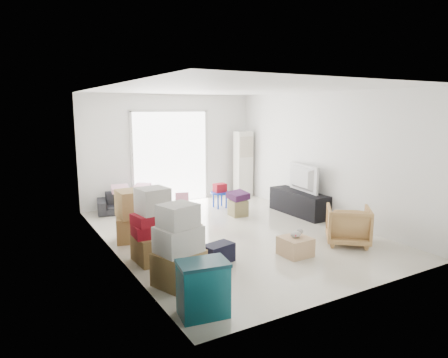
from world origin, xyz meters
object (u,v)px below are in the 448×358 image
ac_tower (243,164)px  ottoman (238,208)px  wood_crate (295,246)px  tv_console (299,203)px  television (299,188)px  armchair (348,223)px  storage_bins (203,288)px  kids_table (220,191)px  sofa (133,198)px

ac_tower → ottoman: 2.17m
ottoman → wood_crate: bearing=-100.9°
tv_console → television: 0.33m
television → armchair: bearing=171.4°
tv_console → storage_bins: (-3.90, -2.91, 0.07)m
storage_bins → wood_crate: 2.37m
tv_console → wood_crate: size_ratio=3.47×
television → kids_table: television is taller
sofa → armchair: bearing=-46.0°
storage_bins → kids_table: storage_bins is taller
ottoman → wood_crate: (-0.49, -2.53, -0.03)m
kids_table → wood_crate: bearing=-98.3°
sofa → armchair: 4.82m
television → ottoman: bearing=72.8°
tv_console → kids_table: size_ratio=2.66×
sofa → kids_table: (1.91, -0.69, 0.10)m
sofa → armchair: (2.59, -4.07, 0.06)m
armchair → wood_crate: size_ratio=1.65×
storage_bins → armchair: bearing=15.7°
armchair → kids_table: size_ratio=1.26×
tv_console → armchair: armchair is taller
ac_tower → kids_table: ac_tower is taller
storage_bins → ottoman: bearing=52.8°
ac_tower → tv_console: (0.05, -2.24, -0.61)m
wood_crate → television: bearing=48.4°
storage_bins → ottoman: (2.65, 3.49, -0.15)m
ac_tower → kids_table: 1.53m
armchair → storage_bins: size_ratio=1.14×
storage_bins → kids_table: (2.65, 4.32, 0.09)m
sofa → wood_crate: (1.42, -4.05, -0.16)m
kids_table → ottoman: bearing=-90.5°
kids_table → armchair: bearing=-78.6°
ottoman → kids_table: 0.87m
tv_console → ottoman: bearing=155.3°
tv_console → storage_bins: size_ratio=2.40×
tv_console → sofa: size_ratio=0.98×
ac_tower → television: ac_tower is taller
ac_tower → armchair: ac_tower is taller
tv_console → kids_table: (-1.25, 1.41, 0.15)m
storage_bins → sofa: bearing=81.5°
tv_console → ottoman: (-1.25, 0.57, -0.08)m
sofa → storage_bins: storage_bins is taller
television → storage_bins: television is taller
storage_bins → ac_tower: bearing=53.3°
ac_tower → sofa: 3.16m
armchair → ottoman: bearing=-33.7°
armchair → kids_table: (-0.68, 3.38, 0.04)m
storage_bins → kids_table: 5.07m
ac_tower → armchair: size_ratio=2.37×
tv_console → kids_table: 1.89m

